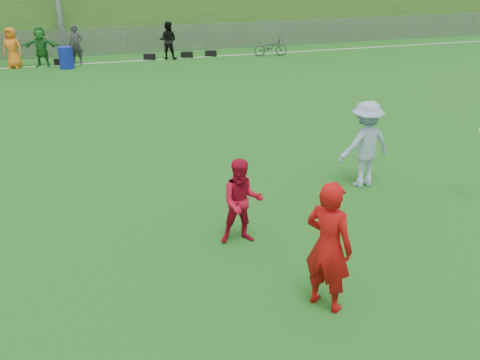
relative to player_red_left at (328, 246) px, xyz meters
name	(u,v)px	position (x,y,z in m)	size (l,w,h in m)	color
ground	(272,262)	(-0.31, 1.28, -0.96)	(120.00, 120.00, 0.00)	#1F5A13
sideline_far	(134,61)	(-0.31, 19.28, -0.96)	(60.00, 0.10, 0.01)	white
fence	(128,40)	(-0.31, 21.28, -0.32)	(58.00, 0.06, 1.30)	gray
berm	(107,2)	(-0.31, 32.28, 0.54)	(120.00, 18.00, 3.00)	#1C5016
spectator_row	(59,46)	(-3.49, 19.28, -0.12)	(9.05, 0.94, 1.69)	#B30C12
gear_bags	(154,57)	(0.62, 19.38, -0.83)	(7.46, 0.43, 0.26)	black
player_red_left	(328,246)	(0.00, 0.00, 0.00)	(0.70, 0.46, 1.93)	#AA0C0B
player_red_center	(242,202)	(-0.57, 2.09, -0.20)	(0.74, 0.58, 1.52)	#AB0B25
player_blue	(365,144)	(2.63, 3.64, -0.03)	(1.20, 0.69, 1.86)	#8CA6C3
recycling_bin	(66,58)	(-3.24, 18.48, -0.51)	(0.61, 0.61, 0.91)	#0D2195
bicycle	(270,47)	(6.10, 18.57, -0.55)	(0.55, 1.57, 0.83)	#303032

